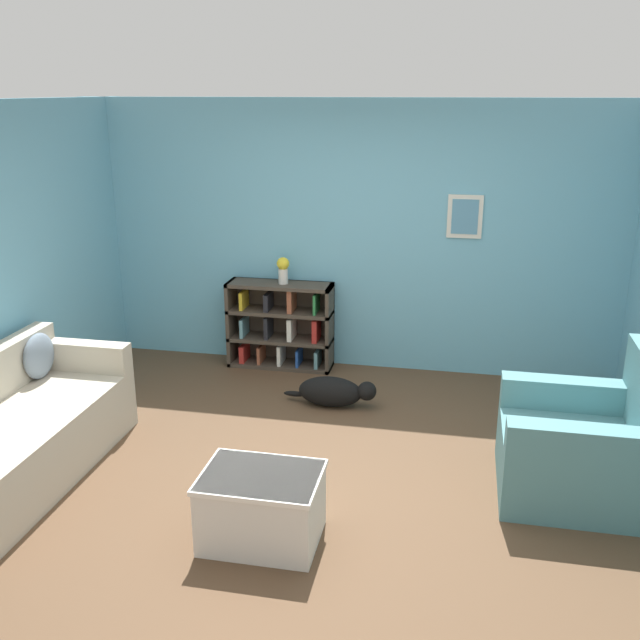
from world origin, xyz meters
The scene contains 8 objects.
ground_plane centered at (0.00, 0.00, 0.00)m, with size 14.00×14.00×0.00m, color brown.
wall_back centered at (0.00, 2.25, 1.30)m, with size 5.60×0.13×2.60m.
couch centered at (-2.06, -0.49, 0.33)m, with size 0.84×2.04×0.85m.
bookshelf centered at (-0.73, 2.04, 0.42)m, with size 1.04×0.31×0.86m.
recliner_chair centered at (1.92, 0.13, 0.35)m, with size 1.03×0.96×1.03m.
coffee_table centered at (-0.11, -0.84, 0.24)m, with size 0.73×0.54×0.45m.
dog centered at (-0.03, 1.18, 0.14)m, with size 0.84×0.24×0.27m.
vase centered at (-0.70, 2.02, 1.01)m, with size 0.12×0.12×0.26m.
Camera 1 is at (1.00, -4.49, 2.67)m, focal length 40.00 mm.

